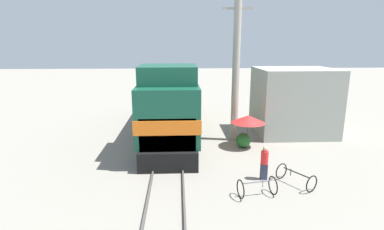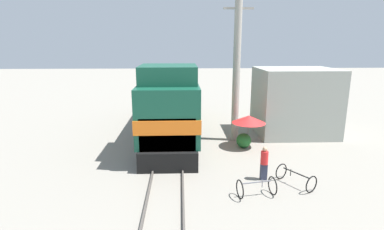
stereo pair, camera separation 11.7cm
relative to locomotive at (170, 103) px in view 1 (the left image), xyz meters
name	(u,v)px [view 1 (the left image)]	position (x,y,z in m)	size (l,w,h in m)	color
ground_plane	(169,156)	(0.00, -4.35, -2.13)	(120.00, 120.00, 0.00)	gray
rail_near	(156,155)	(-0.72, -4.35, -2.05)	(0.08, 30.12, 0.15)	#4C4742
rail_far	(182,155)	(0.72, -4.35, -2.05)	(0.08, 30.12, 0.15)	#4C4742
locomotive	(170,103)	(0.00, 0.00, 0.00)	(3.24, 14.09, 4.95)	black
utility_pole	(236,68)	(4.09, -1.62, 2.51)	(1.80, 0.45, 9.19)	#9E998E
vendor_umbrella	(248,119)	(4.65, -3.02, -0.40)	(1.98, 1.98, 1.95)	#4C4C4C
billboard_sign	(272,96)	(7.21, 0.85, 0.26)	(1.68, 0.12, 3.23)	#595959
shrub_cluster	(243,140)	(4.39, -3.09, -1.69)	(0.87, 0.87, 0.87)	#236028
person_bystander	(264,162)	(4.40, -7.44, -1.28)	(0.34, 0.34, 1.59)	#2D3347
bicycle	(296,177)	(5.64, -8.08, -1.75)	(1.49, 1.77, 0.74)	black
bicycle_spare	(257,187)	(3.69, -8.96, -1.73)	(1.59, 1.02, 0.78)	black
building_block_distant	(294,101)	(8.39, -0.28, 0.10)	(5.05, 4.14, 4.46)	#999E93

